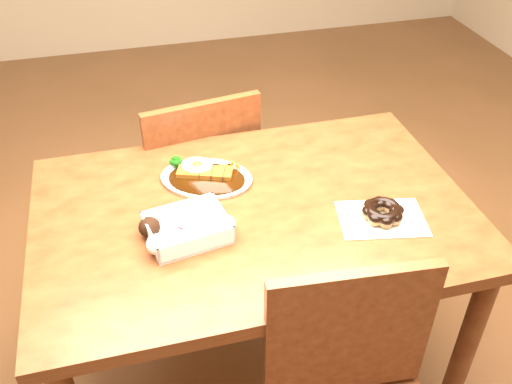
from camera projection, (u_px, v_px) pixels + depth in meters
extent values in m
plane|color=brown|center=(254.00, 372.00, 2.03)|extent=(6.00, 6.00, 0.00)
cube|color=#522410|center=(254.00, 214.00, 1.58)|extent=(1.20, 0.80, 0.04)
cylinder|color=#522410|center=(463.00, 355.00, 1.66)|extent=(0.06, 0.06, 0.71)
cylinder|color=#522410|center=(78.00, 262.00, 1.96)|extent=(0.06, 0.06, 0.71)
cylinder|color=#522410|center=(368.00, 212.00, 2.18)|extent=(0.06, 0.06, 0.71)
cube|color=#522410|center=(192.00, 182.00, 2.21)|extent=(0.48, 0.48, 0.04)
cylinder|color=#522410|center=(220.00, 194.00, 2.52)|extent=(0.04, 0.04, 0.41)
cylinder|color=#522410|center=(145.00, 213.00, 2.42)|extent=(0.04, 0.04, 0.41)
cylinder|color=#522410|center=(250.00, 241.00, 2.27)|extent=(0.04, 0.04, 0.41)
cylinder|color=#522410|center=(167.00, 265.00, 2.17)|extent=(0.04, 0.04, 0.41)
cube|color=#522410|center=(205.00, 156.00, 1.92)|extent=(0.40, 0.09, 0.40)
cube|color=#522410|center=(349.00, 334.00, 1.33)|extent=(0.40, 0.06, 0.40)
ellipsoid|color=white|center=(206.00, 179.00, 1.67)|extent=(0.32, 0.28, 0.01)
ellipsoid|color=black|center=(207.00, 179.00, 1.66)|extent=(0.27, 0.24, 0.01)
cube|color=#6B380C|center=(205.00, 173.00, 1.67)|extent=(0.17, 0.11, 0.02)
ellipsoid|color=white|center=(197.00, 165.00, 1.68)|extent=(0.12, 0.11, 0.01)
ellipsoid|color=#FFB214|center=(197.00, 165.00, 1.68)|extent=(0.03, 0.03, 0.02)
cube|color=white|center=(188.00, 227.00, 1.47)|extent=(0.23, 0.19, 0.05)
ellipsoid|color=beige|center=(158.00, 244.00, 1.41)|extent=(0.06, 0.06, 0.05)
ellipsoid|color=pink|center=(192.00, 234.00, 1.44)|extent=(0.06, 0.06, 0.05)
ellipsoid|color=beige|center=(225.00, 225.00, 1.47)|extent=(0.06, 0.06, 0.05)
ellipsoid|color=black|center=(149.00, 227.00, 1.46)|extent=(0.06, 0.06, 0.05)
ellipsoid|color=pink|center=(183.00, 218.00, 1.49)|extent=(0.06, 0.06, 0.05)
cube|color=silver|center=(382.00, 218.00, 1.54)|extent=(0.26, 0.20, 0.00)
torus|color=olive|center=(383.00, 213.00, 1.52)|extent=(0.13, 0.13, 0.04)
torus|color=black|center=(383.00, 210.00, 1.52)|extent=(0.12, 0.12, 0.03)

